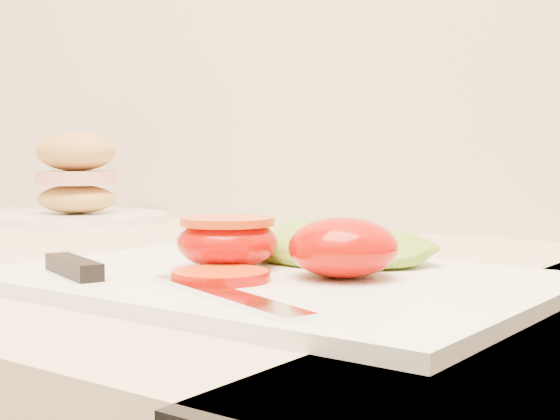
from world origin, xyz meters
The scene contains 8 objects.
cutting_board centered at (0.04, 1.58, 0.94)m, with size 0.38×0.28×0.01m, color white.
tomato_half_dome centered at (0.09, 1.60, 0.96)m, with size 0.08×0.08×0.04m, color #B90B00.
tomato_half_cut centered at (0.00, 1.58, 0.96)m, with size 0.08×0.08×0.04m.
tomato_slice_0 centered at (0.03, 1.54, 0.94)m, with size 0.06×0.06×0.01m, color orange.
lettuce_leaf_0 centered at (0.03, 1.66, 0.95)m, with size 0.15×0.10×0.03m, color #83AC2D.
lettuce_leaf_1 centered at (0.08, 1.67, 0.95)m, with size 0.10×0.08×0.02m, color #83AC2D.
knife centered at (-0.01, 1.49, 0.94)m, with size 0.26×0.08×0.01m.
sandwich_plate centered at (-0.51, 1.86, 0.98)m, with size 0.26×0.26×0.13m.
Camera 1 is at (0.37, 1.14, 1.02)m, focal length 50.00 mm.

